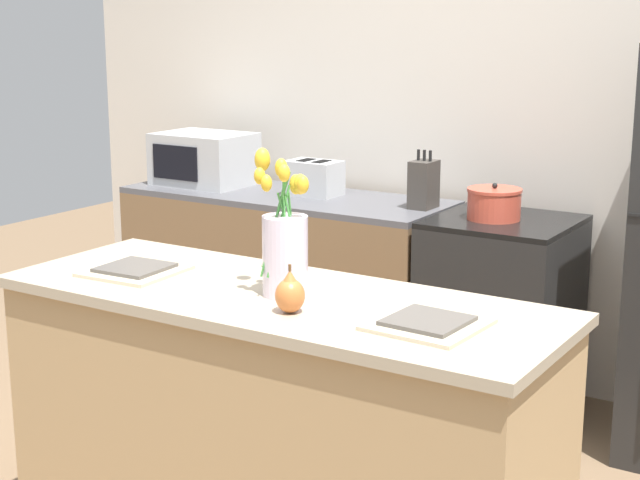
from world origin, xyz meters
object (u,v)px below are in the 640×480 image
Objects in this scene: toaster at (314,178)px; cooking_pot at (494,204)px; stove_range at (500,316)px; plate_setting_right at (428,323)px; pear_figurine at (290,294)px; plate_setting_left at (135,270)px; microwave at (204,159)px; flower_vase at (284,245)px; knife_block at (424,184)px.

cooking_pot is (0.98, -0.08, -0.02)m from toaster.
plate_setting_right is at bearing -75.09° from stove_range.
pear_figurine reaches higher than stove_range.
pear_figurine is 0.51× the size of toaster.
plate_setting_left is at bearing -111.19° from stove_range.
microwave reaches higher than stove_range.
plate_setting_right is 2.68m from microwave.
cooking_pot is at bearing 69.63° from plate_setting_left.
cooking_pot is (-0.48, 1.62, 0.02)m from plate_setting_right.
microwave is at bearing 135.09° from flower_vase.
toaster is 0.61m from knife_block.
plate_setting_left is at bearing 180.00° from plate_setting_right.
plate_setting_right is 0.62× the size of microwave.
plate_setting_left is (-0.57, -0.05, -0.15)m from flower_vase.
knife_block is at bearing 116.85° from plate_setting_right.
toaster is 1.18× the size of cooking_pot.
knife_block is (-0.41, 0.03, 0.55)m from stove_range.
stove_range is 1.77m from plate_setting_right.
plate_setting_left is 1.08m from plate_setting_right.
plate_setting_left is at bearing 172.33° from pear_figurine.
pear_figurine reaches higher than toaster.
cooking_pot is (0.60, 1.62, 0.02)m from plate_setting_left.
pear_figurine is 1.83m from knife_block.
toaster is at bearing 120.87° from pear_figurine.
flower_vase is at bearing -78.12° from knife_block.
stove_range is 1.77m from microwave.
cooking_pot reaches higher than stove_range.
toaster is at bearing 102.75° from plate_setting_left.
flower_vase is 0.59m from plate_setting_left.
flower_vase reaches higher than cooking_pot.
plate_setting_right is (0.51, -0.05, -0.15)m from flower_vase.
pear_figurine is at bearing -50.64° from flower_vase.
plate_setting_left is 1.11× the size of knife_block.
flower_vase is at bearing -92.44° from stove_range.
flower_vase reaches higher than plate_setting_left.
microwave is (-1.03, 1.65, 0.09)m from plate_setting_left.
pear_figurine is 2.45m from microwave.
microwave reaches higher than plate_setting_left.
plate_setting_left is 0.62× the size of microwave.
plate_setting_left is at bearing -97.67° from knife_block.
cooking_pot is at bearing -1.03° from microwave.
microwave is at bearing -178.44° from knife_block.
pear_figurine is at bearing -87.20° from cooking_pot.
microwave is at bearing 142.06° from plate_setting_right.
stove_range is at bearing 104.91° from plate_setting_right.
knife_block is at bearing -1.14° from toaster.
microwave and knife_block have the same top height.
toaster is (-0.95, 1.65, -0.11)m from flower_vase.
cooking_pot is at bearing -4.42° from toaster.
plate_setting_left is 1.07× the size of toaster.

